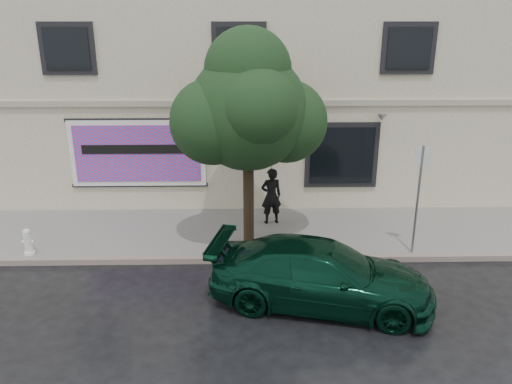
{
  "coord_description": "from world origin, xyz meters",
  "views": [
    {
      "loc": [
        0.18,
        -10.21,
        6.03
      ],
      "look_at": [
        0.44,
        2.2,
        1.7
      ],
      "focal_mm": 35.0,
      "sensor_mm": 36.0,
      "label": 1
    }
  ],
  "objects_px": {
    "street_tree": "(248,112)",
    "fire_hydrant": "(28,242)",
    "pedestrian": "(271,196)",
    "car": "(321,274)"
  },
  "relations": [
    {
      "from": "pedestrian",
      "to": "street_tree",
      "type": "distance_m",
      "value": 3.31
    },
    {
      "from": "street_tree",
      "to": "fire_hydrant",
      "type": "height_order",
      "value": "street_tree"
    },
    {
      "from": "pedestrian",
      "to": "street_tree",
      "type": "relative_size",
      "value": 0.33
    },
    {
      "from": "pedestrian",
      "to": "street_tree",
      "type": "height_order",
      "value": "street_tree"
    },
    {
      "from": "car",
      "to": "pedestrian",
      "type": "distance_m",
      "value": 4.41
    },
    {
      "from": "car",
      "to": "fire_hydrant",
      "type": "bearing_deg",
      "value": 85.61
    },
    {
      "from": "car",
      "to": "street_tree",
      "type": "height_order",
      "value": "street_tree"
    },
    {
      "from": "pedestrian",
      "to": "fire_hydrant",
      "type": "distance_m",
      "value": 6.79
    },
    {
      "from": "fire_hydrant",
      "to": "pedestrian",
      "type": "bearing_deg",
      "value": 32.57
    },
    {
      "from": "car",
      "to": "pedestrian",
      "type": "bearing_deg",
      "value": 24.57
    }
  ]
}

